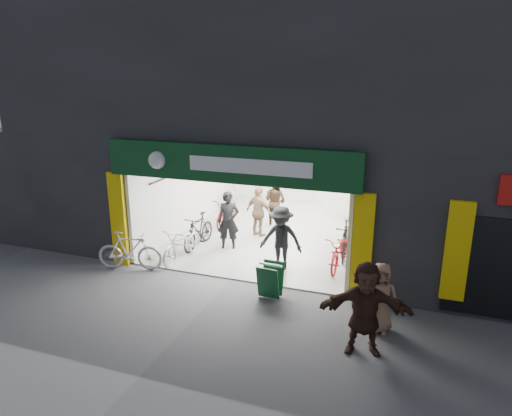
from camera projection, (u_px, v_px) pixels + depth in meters
The scene contains 17 objects.
ground at pixel (231, 280), 11.73m from camera, with size 60.00×60.00×0.00m, color #56565B.
building at pixel (314, 99), 14.73m from camera, with size 17.00×10.27×8.00m.
bike_left_front at pixel (183, 243), 12.89m from camera, with size 0.64×1.85×0.97m, color silver.
bike_left_midfront at pixel (198, 231), 13.79m from camera, with size 0.49×1.74×1.05m, color black.
bike_left_midback at pixel (227, 212), 15.80m from camera, with size 0.67×1.92×1.01m, color maroon.
bike_left_back at pixel (233, 195), 18.00m from camera, with size 0.47×1.68×1.01m, color silver.
bike_right_front at pixel (345, 240), 13.04m from camera, with size 0.49×1.73×1.04m, color black.
bike_right_mid at pixel (340, 251), 12.34m from camera, with size 0.63×1.82×0.95m, color maroon.
bike_right_back at pixel (352, 227), 14.30m from camera, with size 0.45×1.58×0.95m, color #A4A4A8.
parked_bike at pixel (130, 251), 12.21m from camera, with size 0.50×1.78×1.07m, color silver.
customer_a at pixel (228, 221), 13.54m from camera, with size 0.65×0.43×1.78m, color black.
customer_b at pixel (275, 201), 15.77m from camera, with size 0.84×0.65×1.73m, color #322316.
customer_c at pixel (281, 239), 12.10m from camera, with size 1.15×0.66×1.78m, color black.
customer_d at pixel (259, 212), 14.59m from camera, with size 0.99×0.41×1.69m, color #89674F.
pedestrian_near at pixel (380, 298), 9.21m from camera, with size 0.73×0.47×1.49m, color #9C765B.
pedestrian_far at pixel (365, 308), 8.46m from camera, with size 1.69×0.54×1.82m, color #362018.
sandwich_board at pixel (270, 279), 10.70m from camera, with size 0.56×0.57×0.82m.
Camera 1 is at (4.21, -9.89, 5.08)m, focal length 32.00 mm.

